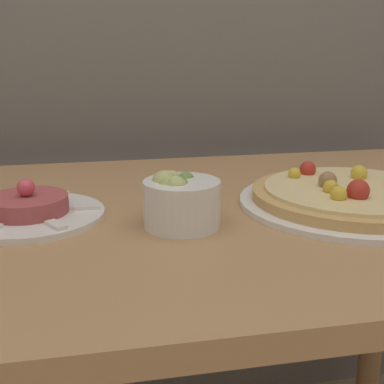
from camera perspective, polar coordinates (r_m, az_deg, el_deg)
name	(u,v)px	position (r m, az deg, el deg)	size (l,w,h in m)	color
dining_table	(185,267)	(0.91, -0.75, -7.95)	(1.28, 0.79, 0.75)	#AD7F51
pizza_plate	(353,196)	(0.93, 16.79, -0.45)	(0.38, 0.38, 0.06)	white
tartare_plate	(28,210)	(0.87, -17.10, -1.87)	(0.24, 0.24, 0.06)	white
small_bowl	(180,201)	(0.79, -1.27, -0.92)	(0.11, 0.11, 0.08)	white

